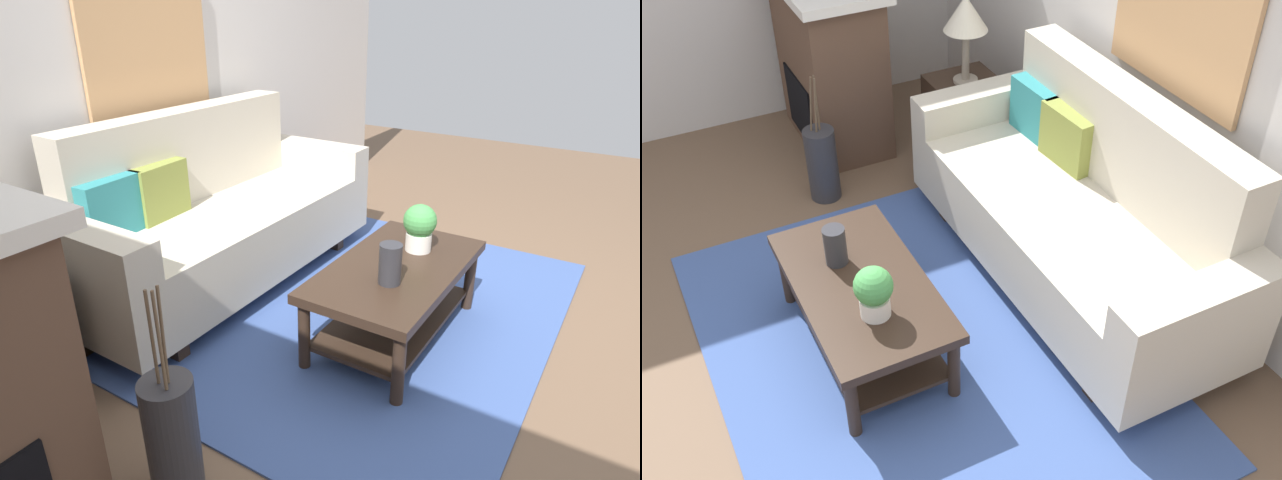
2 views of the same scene
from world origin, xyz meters
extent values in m
plane|color=brown|center=(0.00, 0.00, 0.00)|extent=(9.43, 9.43, 0.00)
cube|color=silver|center=(0.00, 2.04, 1.35)|extent=(5.43, 0.10, 2.70)
cube|color=#3D5693|center=(0.00, 0.50, 0.01)|extent=(2.61, 2.00, 0.01)
cube|color=beige|center=(-0.15, 1.44, 0.32)|extent=(1.77, 0.84, 0.40)
cube|color=beige|center=(-0.15, 1.76, 0.80)|extent=(1.77, 0.20, 0.56)
cube|color=beige|center=(-1.13, 1.44, 0.42)|extent=(0.20, 0.84, 0.60)
cube|color=beige|center=(0.83, 1.44, 0.42)|extent=(0.20, 0.84, 0.60)
cube|color=#332319|center=(-0.93, 1.44, 0.06)|extent=(0.08, 0.74, 0.12)
cube|color=#332319|center=(0.63, 1.44, 0.06)|extent=(0.08, 0.74, 0.12)
cube|color=teal|center=(-0.82, 1.62, 0.68)|extent=(0.37, 0.14, 0.32)
cube|color=olive|center=(-0.49, 1.62, 0.68)|extent=(0.37, 0.15, 0.32)
cube|color=#332319|center=(-0.17, 0.27, 0.41)|extent=(1.10, 0.60, 0.05)
cube|color=#332319|center=(-0.17, 0.27, 0.12)|extent=(0.98, 0.50, 0.02)
cylinder|color=#332319|center=(-0.66, 0.02, 0.19)|extent=(0.06, 0.06, 0.38)
cylinder|color=#332319|center=(0.32, 0.02, 0.19)|extent=(0.06, 0.06, 0.38)
cylinder|color=#332319|center=(-0.66, 0.52, 0.19)|extent=(0.06, 0.06, 0.38)
cylinder|color=#332319|center=(0.32, 0.52, 0.19)|extent=(0.06, 0.06, 0.38)
cylinder|color=#2D2D33|center=(-0.36, 0.22, 0.53)|extent=(0.11, 0.11, 0.20)
cylinder|color=white|center=(0.07, 0.25, 0.48)|extent=(0.14, 0.14, 0.10)
sphere|color=#46974B|center=(0.07, 0.25, 0.60)|extent=(0.18, 0.18, 0.18)
cube|color=#332319|center=(-1.53, 1.54, 0.28)|extent=(0.44, 0.44, 0.56)
cylinder|color=gray|center=(-1.53, 1.54, 0.57)|extent=(0.16, 0.16, 0.02)
cylinder|color=gray|center=(-1.53, 1.54, 0.74)|extent=(0.05, 0.05, 0.35)
cone|color=beige|center=(-1.53, 1.54, 1.02)|extent=(0.28, 0.28, 0.22)
cube|color=brown|center=(-2.16, 0.85, 0.55)|extent=(0.90, 0.50, 1.10)
cube|color=black|center=(-2.16, 0.59, 0.30)|extent=(0.52, 0.02, 0.44)
cylinder|color=#2D2D33|center=(-1.51, 0.52, 0.24)|extent=(0.19, 0.19, 0.48)
cylinder|color=brown|center=(-1.49, 0.52, 0.66)|extent=(0.04, 0.03, 0.36)
cylinder|color=brown|center=(-1.52, 0.53, 0.66)|extent=(0.01, 0.02, 0.36)
cylinder|color=brown|center=(-1.52, 0.50, 0.66)|extent=(0.04, 0.04, 0.36)
cube|color=tan|center=(-0.15, 1.97, 1.43)|extent=(0.93, 0.03, 0.76)
camera|label=1|loc=(-2.46, -0.72, 1.67)|focal=30.05mm
camera|label=2|loc=(2.46, -0.54, 2.87)|focal=42.98mm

